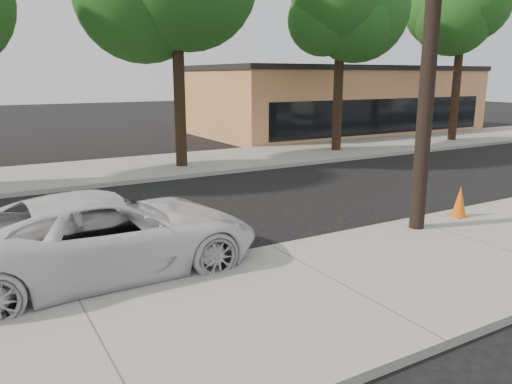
# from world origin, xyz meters

# --- Properties ---
(ground) EXTENTS (120.00, 120.00, 0.00)m
(ground) POSITION_xyz_m (0.00, 0.00, 0.00)
(ground) COLOR black
(ground) RESTS_ON ground
(near_sidewalk) EXTENTS (90.00, 4.40, 0.15)m
(near_sidewalk) POSITION_xyz_m (0.00, -4.30, 0.07)
(near_sidewalk) COLOR gray
(near_sidewalk) RESTS_ON ground
(far_sidewalk) EXTENTS (90.00, 5.00, 0.15)m
(far_sidewalk) POSITION_xyz_m (0.00, 8.50, 0.07)
(far_sidewalk) COLOR gray
(far_sidewalk) RESTS_ON ground
(curb_near) EXTENTS (90.00, 0.12, 0.16)m
(curb_near) POSITION_xyz_m (0.00, -2.10, 0.07)
(curb_near) COLOR #9E9B93
(curb_near) RESTS_ON ground
(building_main) EXTENTS (18.00, 10.00, 4.00)m
(building_main) POSITION_xyz_m (16.00, 16.00, 2.00)
(building_main) COLOR #C27451
(building_main) RESTS_ON ground
(utility_pole) EXTENTS (1.40, 0.34, 9.00)m
(utility_pole) POSITION_xyz_m (3.60, -2.70, 4.70)
(utility_pole) COLOR black
(utility_pole) RESTS_ON near_sidewalk
(tree_d) EXTENTS (4.50, 4.35, 8.75)m
(tree_d) POSITION_xyz_m (10.20, 7.95, 6.37)
(tree_d) COLOR black
(tree_d) RESTS_ON far_sidewalk
(tree_e) EXTENTS (4.80, 4.65, 9.25)m
(tree_e) POSITION_xyz_m (18.21, 7.74, 6.70)
(tree_e) COLOR black
(tree_e) RESTS_ON far_sidewalk
(police_cruiser) EXTENTS (5.66, 2.69, 1.56)m
(police_cruiser) POSITION_xyz_m (-3.22, -1.57, 0.78)
(police_cruiser) COLOR silver
(police_cruiser) RESTS_ON ground
(traffic_cone) EXTENTS (0.43, 0.43, 0.78)m
(traffic_cone) POSITION_xyz_m (5.25, -2.57, 0.53)
(traffic_cone) COLOR orange
(traffic_cone) RESTS_ON near_sidewalk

